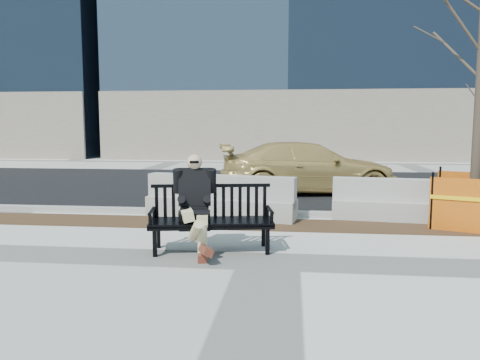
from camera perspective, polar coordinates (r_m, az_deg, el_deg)
The scene contains 11 objects.
ground at distance 7.20m, azimuth 3.52°, elevation -9.82°, with size 120.00×120.00×0.00m, color beige.
mulch_strip at distance 9.72m, azimuth 4.31°, elevation -5.44°, with size 40.00×1.20×0.02m, color #47301C.
asphalt_street at distance 15.84m, azimuth 5.16°, elevation -0.73°, with size 60.00×10.40×0.01m, color black.
curb at distance 10.64m, azimuth 4.51°, elevation -4.08°, with size 60.00×0.25×0.12m, color #9E9B93.
bench at distance 7.76m, azimuth -3.47°, elevation -8.60°, with size 2.03×0.73×1.08m, color black, non-canonical shape.
seated_man at distance 7.82m, azimuth -5.45°, elevation -8.51°, with size 0.68×1.13×1.59m, color black, non-canonical shape.
tree_fence at distance 10.65m, azimuth 26.34°, elevation -5.09°, with size 2.28×2.28×5.69m, color orange, non-canonical shape.
sedan at distance 14.35m, azimuth 8.22°, elevation -1.56°, with size 2.15×5.30×1.54m, color tan.
jersey_barrier_left at distance 10.45m, azimuth -2.39°, elevation -4.60°, with size 3.35×0.67×0.96m, color #9E9C94, non-canonical shape.
jersey_barrier_right at distance 10.73m, azimuth 19.69°, elevation -4.69°, with size 3.19×0.64×0.91m, color #ABA8A0, non-canonical shape.
far_tree_right at distance 22.55m, azimuth 26.80°, elevation 0.78°, with size 1.81×1.81×4.89m, color #463B2D, non-canonical shape.
Camera 1 is at (0.34, -6.90, 2.05)m, focal length 35.17 mm.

